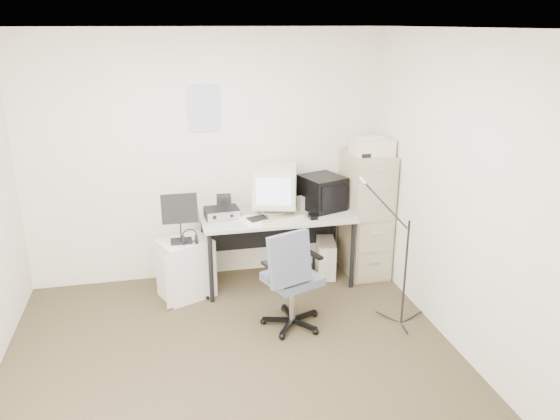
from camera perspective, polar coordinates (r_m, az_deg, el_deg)
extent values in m
cube|color=#322818|center=(4.38, -4.51, -16.51)|extent=(3.60, 3.60, 0.01)
cube|color=white|center=(3.57, -5.59, 18.38)|extent=(3.60, 3.60, 0.01)
cube|color=beige|center=(5.51, -7.57, 5.36)|extent=(3.60, 0.02, 2.50)
cube|color=beige|center=(2.21, 1.69, -16.59)|extent=(3.60, 0.02, 2.50)
cube|color=beige|center=(4.38, 18.99, 0.92)|extent=(0.02, 3.60, 2.50)
cube|color=white|center=(5.40, -8.00, 10.48)|extent=(0.30, 0.02, 0.44)
cube|color=gray|center=(5.73, 8.93, -0.42)|extent=(0.40, 0.60, 1.30)
cube|color=beige|center=(5.47, 9.58, 6.55)|extent=(0.41, 0.29, 0.16)
cube|color=silver|center=(5.54, -0.32, -4.02)|extent=(1.50, 0.70, 0.73)
cube|color=beige|center=(5.40, -0.55, 2.08)|extent=(0.52, 0.53, 0.46)
cube|color=black|center=(5.55, 4.43, 1.84)|extent=(0.48, 0.50, 0.34)
cube|color=beige|center=(5.53, 2.26, 0.72)|extent=(0.10, 0.10, 0.14)
cube|color=beige|center=(5.25, 0.04, -0.93)|extent=(0.49, 0.32, 0.03)
cube|color=black|center=(5.31, 3.44, -0.68)|extent=(0.07, 0.12, 0.04)
cube|color=black|center=(5.35, -6.11, -0.28)|extent=(0.34, 0.26, 0.09)
cube|color=black|center=(5.29, -5.88, 0.82)|extent=(0.15, 0.14, 0.14)
cube|color=white|center=(5.22, -2.76, -1.10)|extent=(0.30, 0.36, 0.02)
cube|color=beige|center=(5.79, 4.81, -4.98)|extent=(0.26, 0.43, 0.37)
cube|color=slate|center=(4.71, 1.30, -6.99)|extent=(0.70, 0.70, 0.94)
cube|color=silver|center=(5.37, -9.80, -6.01)|extent=(0.58, 0.53, 0.58)
cube|color=black|center=(5.14, -10.41, -0.80)|extent=(0.37, 0.27, 0.49)
torus|color=black|center=(5.15, -9.40, -2.99)|extent=(0.21, 0.21, 0.03)
cylinder|color=black|center=(4.80, 13.08, -4.85)|extent=(0.03, 0.03, 1.27)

